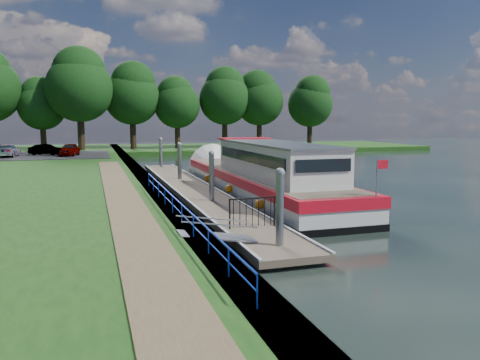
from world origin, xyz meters
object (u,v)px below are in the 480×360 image
object	(u,v)px
car_a	(70,149)
car_b	(46,150)
barge	(256,177)
car_c	(8,151)
pontoon	(193,192)

from	to	relation	value
car_a	car_b	bearing A→B (deg)	157.39
barge	car_b	distance (m)	29.42
barge	car_b	xyz separation A→B (m)	(-13.81, 25.98, 0.31)
barge	car_a	distance (m)	27.01
barge	car_c	world-z (taller)	barge
car_a	car_c	size ratio (longest dim) A/B	0.89
pontoon	car_b	size ratio (longest dim) A/B	8.78
barge	car_a	size ratio (longest dim) A/B	5.70
car_c	car_b	bearing A→B (deg)	-159.57
barge	car_a	world-z (taller)	barge
car_b	car_c	distance (m)	3.59
car_a	car_c	xyz separation A→B (m)	(-5.78, 0.55, -0.03)
pontoon	car_a	xyz separation A→B (m)	(-7.88, 23.29, 1.28)
barge	car_c	xyz separation A→B (m)	(-17.26, 25.00, 0.35)
car_b	barge	bearing A→B (deg)	-129.01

